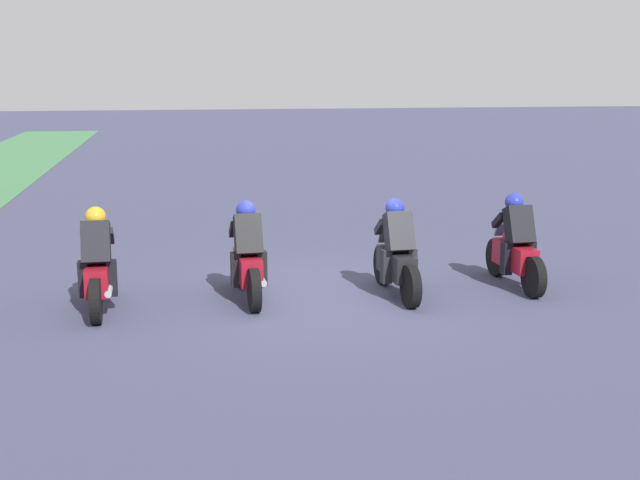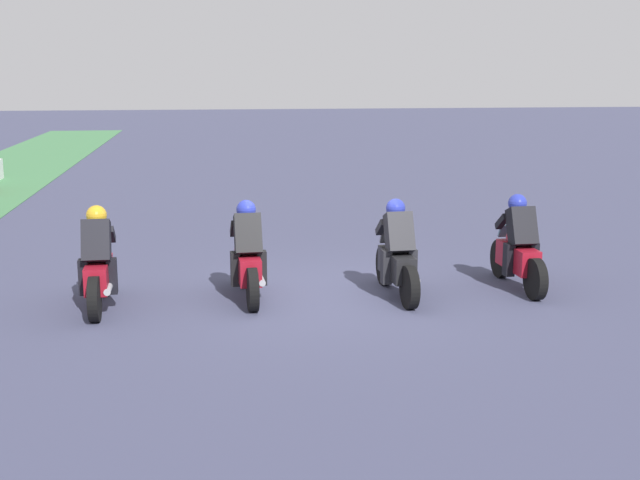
{
  "view_description": "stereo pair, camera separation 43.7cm",
  "coord_description": "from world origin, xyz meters",
  "px_view_note": "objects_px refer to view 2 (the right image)",
  "views": [
    {
      "loc": [
        -12.18,
        2.09,
        3.46
      ],
      "look_at": [
        -0.06,
        0.04,
        0.9
      ],
      "focal_mm": 46.32,
      "sensor_mm": 36.0,
      "label": 1
    },
    {
      "loc": [
        -12.25,
        1.66,
        3.46
      ],
      "look_at": [
        -0.06,
        0.04,
        0.9
      ],
      "focal_mm": 46.32,
      "sensor_mm": 36.0,
      "label": 2
    }
  ],
  "objects_px": {
    "rider_lane_a": "(518,250)",
    "rider_lane_b": "(397,257)",
    "rider_lane_c": "(248,259)",
    "rider_lane_d": "(99,266)"
  },
  "relations": [
    {
      "from": "rider_lane_a",
      "to": "rider_lane_b",
      "type": "xyz_separation_m",
      "value": [
        -0.22,
        2.03,
        0.0
      ]
    },
    {
      "from": "rider_lane_c",
      "to": "rider_lane_d",
      "type": "height_order",
      "value": "same"
    },
    {
      "from": "rider_lane_c",
      "to": "rider_lane_d",
      "type": "bearing_deg",
      "value": 92.97
    },
    {
      "from": "rider_lane_c",
      "to": "rider_lane_b",
      "type": "bearing_deg",
      "value": -97.1
    },
    {
      "from": "rider_lane_b",
      "to": "rider_lane_d",
      "type": "relative_size",
      "value": 1.0
    },
    {
      "from": "rider_lane_b",
      "to": "rider_lane_d",
      "type": "height_order",
      "value": "same"
    },
    {
      "from": "rider_lane_d",
      "to": "rider_lane_c",
      "type": "bearing_deg",
      "value": -85.84
    },
    {
      "from": "rider_lane_d",
      "to": "rider_lane_a",
      "type": "bearing_deg",
      "value": -89.23
    },
    {
      "from": "rider_lane_b",
      "to": "rider_lane_c",
      "type": "bearing_deg",
      "value": 82.55
    },
    {
      "from": "rider_lane_b",
      "to": "rider_lane_d",
      "type": "distance_m",
      "value": 4.48
    }
  ]
}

